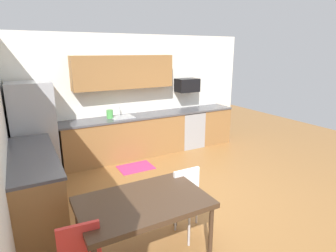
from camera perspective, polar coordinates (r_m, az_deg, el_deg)
name	(u,v)px	position (r m, az deg, el deg)	size (l,w,h in m)	color
ground_plane	(197,199)	(4.68, 6.09, -14.82)	(12.00, 12.00, 0.00)	#9E6B38
wall_back	(134,95)	(6.47, -7.07, 6.39)	(5.80, 0.10, 2.70)	white
cabinet_run_back	(125,138)	(6.23, -8.81, -2.54)	(2.75, 0.60, 0.90)	olive
cabinet_run_back_right	(211,125)	(7.34, 8.86, 0.20)	(0.80, 0.60, 0.90)	olive
cabinet_run_left	(36,186)	(4.51, -25.71, -11.09)	(0.60, 2.00, 0.90)	olive
countertop_back	(140,116)	(6.24, -5.74, 2.06)	(4.80, 0.64, 0.04)	#4C4C51
countertop_left	(31,156)	(4.34, -26.43, -5.49)	(0.64, 2.00, 0.04)	#4C4C51
upper_cabinets_back	(124,72)	(6.10, -9.12, 10.98)	(2.20, 0.34, 0.70)	olive
refrigerator	(34,131)	(5.71, -25.97, -0.87)	(0.76, 0.70, 1.81)	#9EA0A5
oven_range	(188,128)	(6.94, 4.26, -0.49)	(0.60, 0.60, 0.91)	#999BA0
microwave	(187,85)	(6.81, 3.98, 8.43)	(0.54, 0.36, 0.32)	black
sink_basin	(122,120)	(6.10, -9.43, 1.24)	(0.48, 0.40, 0.14)	#A5A8AD
sink_faucet	(119,111)	(6.23, -10.05, 3.02)	(0.02, 0.02, 0.24)	#B2B5BA
dining_table	(143,205)	(3.15, -5.16, -16.01)	(1.40, 0.90, 0.77)	#422D1E
chair_near_table	(191,197)	(3.71, 4.71, -14.43)	(0.40, 0.40, 0.85)	white
chair_far_side	(79,250)	(3.01, -17.89, -23.24)	(0.43, 0.43, 0.85)	red
floor_mat	(136,167)	(5.81, -6.69, -8.51)	(0.70, 0.50, 0.01)	#CC3372
kettle	(110,115)	(6.03, -11.96, 2.33)	(0.14, 0.14, 0.20)	#4CA54C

